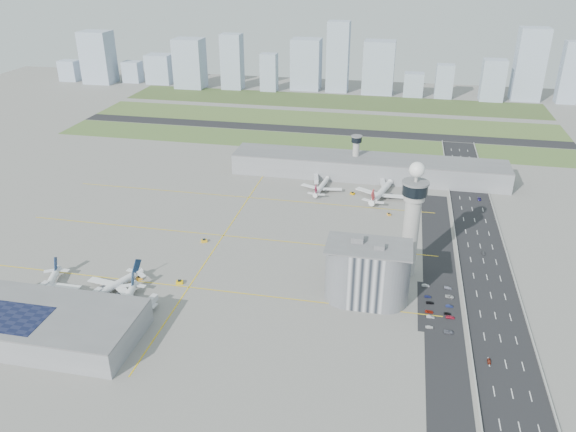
% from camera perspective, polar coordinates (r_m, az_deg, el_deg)
% --- Properties ---
extents(ground, '(1000.00, 1000.00, 0.00)m').
position_cam_1_polar(ground, '(315.73, -1.28, -5.15)').
color(ground, gray).
extents(grass_strip_0, '(480.00, 50.00, 0.08)m').
position_cam_1_polar(grass_strip_0, '(521.64, 2.07, 7.56)').
color(grass_strip_0, '#526A32').
rests_on(grass_strip_0, ground).
extents(grass_strip_1, '(480.00, 60.00, 0.08)m').
position_cam_1_polar(grass_strip_1, '(592.56, 3.32, 9.75)').
color(grass_strip_1, '#506F34').
rests_on(grass_strip_1, ground).
extents(grass_strip_2, '(480.00, 70.00, 0.08)m').
position_cam_1_polar(grass_strip_2, '(669.20, 4.36, 11.57)').
color(grass_strip_2, '#3F5226').
rests_on(grass_strip_2, ground).
extents(runway, '(480.00, 22.00, 0.10)m').
position_cam_1_polar(runway, '(556.49, 2.72, 8.71)').
color(runway, black).
rests_on(runway, ground).
extents(highway, '(28.00, 500.00, 0.10)m').
position_cam_1_polar(highway, '(314.23, 19.79, -7.00)').
color(highway, black).
rests_on(highway, ground).
extents(barrier_left, '(0.60, 500.00, 1.20)m').
position_cam_1_polar(barrier_left, '(311.87, 17.26, -6.74)').
color(barrier_left, '#9E9E99').
rests_on(barrier_left, ground).
extents(barrier_right, '(0.60, 500.00, 1.20)m').
position_cam_1_polar(barrier_right, '(316.63, 22.32, -7.08)').
color(barrier_right, '#9E9E99').
rests_on(barrier_right, ground).
extents(landside_road, '(18.00, 260.00, 0.08)m').
position_cam_1_polar(landside_road, '(302.50, 15.30, -7.67)').
color(landside_road, black).
rests_on(landside_road, ground).
extents(parking_lot, '(20.00, 44.00, 0.10)m').
position_cam_1_polar(parking_lot, '(292.29, 15.00, -8.91)').
color(parking_lot, black).
rests_on(parking_lot, ground).
extents(taxiway_line_h_0, '(260.00, 0.60, 0.01)m').
position_cam_1_polar(taxiway_line_h_0, '(302.07, -10.04, -7.14)').
color(taxiway_line_h_0, yellow).
rests_on(taxiway_line_h_0, ground).
extents(taxiway_line_h_1, '(260.00, 0.60, 0.01)m').
position_cam_1_polar(taxiway_line_h_1, '(350.66, -6.58, -1.99)').
color(taxiway_line_h_1, yellow).
rests_on(taxiway_line_h_1, ground).
extents(taxiway_line_h_2, '(260.00, 0.60, 0.01)m').
position_cam_1_polar(taxiway_line_h_2, '(402.35, -4.01, 1.88)').
color(taxiway_line_h_2, yellow).
rests_on(taxiway_line_h_2, ground).
extents(taxiway_line_v, '(0.60, 260.00, 0.01)m').
position_cam_1_polar(taxiway_line_v, '(350.66, -6.58, -1.99)').
color(taxiway_line_v, yellow).
rests_on(taxiway_line_v, ground).
extents(control_tower, '(14.00, 14.00, 64.50)m').
position_cam_1_polar(control_tower, '(300.37, 12.51, 0.07)').
color(control_tower, '#ADAAA5').
rests_on(control_tower, ground).
extents(secondary_tower, '(8.60, 8.60, 31.90)m').
position_cam_1_polar(secondary_tower, '(439.29, 6.91, 6.47)').
color(secondary_tower, '#ADAAA5').
rests_on(secondary_tower, ground).
extents(admin_building, '(42.00, 24.00, 33.50)m').
position_cam_1_polar(admin_building, '(283.09, 8.05, -5.75)').
color(admin_building, '#B2B2B7').
rests_on(admin_building, ground).
extents(terminal_pier, '(210.00, 32.00, 15.80)m').
position_cam_1_polar(terminal_pier, '(440.48, 8.11, 4.94)').
color(terminal_pier, gray).
rests_on(terminal_pier, ground).
extents(near_terminal, '(84.00, 42.00, 13.00)m').
position_cam_1_polar(near_terminal, '(282.16, -23.29, -10.12)').
color(near_terminal, gray).
rests_on(near_terminal, ground).
extents(airplane_near_a, '(43.22, 47.22, 11.03)m').
position_cam_1_polar(airplane_near_a, '(315.27, -23.32, -6.37)').
color(airplane_near_a, white).
rests_on(airplane_near_a, ground).
extents(airplane_near_b, '(47.66, 50.70, 11.26)m').
position_cam_1_polar(airplane_near_b, '(304.15, -17.60, -6.55)').
color(airplane_near_b, white).
rests_on(airplane_near_b, ground).
extents(airplane_near_c, '(38.25, 42.87, 10.61)m').
position_cam_1_polar(airplane_near_c, '(289.55, -16.34, -8.20)').
color(airplane_near_c, white).
rests_on(airplane_near_c, ground).
extents(airplane_far_a, '(35.14, 39.98, 10.27)m').
position_cam_1_polar(airplane_far_a, '(412.80, 3.45, 3.31)').
color(airplane_far_a, white).
rests_on(airplane_far_a, ground).
extents(airplane_far_b, '(48.75, 53.62, 12.70)m').
position_cam_1_polar(airplane_far_b, '(406.07, 9.50, 2.78)').
color(airplane_far_b, white).
rests_on(airplane_far_b, ground).
extents(jet_bridge_near_0, '(5.39, 14.31, 5.70)m').
position_cam_1_polar(jet_bridge_near_0, '(311.32, -24.93, -7.71)').
color(jet_bridge_near_0, silver).
rests_on(jet_bridge_near_0, ground).
extents(jet_bridge_near_1, '(5.39, 14.31, 5.70)m').
position_cam_1_polar(jet_bridge_near_1, '(295.55, -20.14, -8.63)').
color(jet_bridge_near_1, silver).
rests_on(jet_bridge_near_1, ground).
extents(jet_bridge_near_2, '(5.39, 14.31, 5.70)m').
position_cam_1_polar(jet_bridge_near_2, '(282.09, -14.84, -9.58)').
color(jet_bridge_near_2, silver).
rests_on(jet_bridge_near_2, ground).
extents(jet_bridge_far_0, '(5.39, 14.31, 5.70)m').
position_cam_1_polar(jet_bridge_far_0, '(430.97, 2.87, 3.98)').
color(jet_bridge_far_0, silver).
rests_on(jet_bridge_far_0, ground).
extents(jet_bridge_far_1, '(5.39, 14.31, 5.70)m').
position_cam_1_polar(jet_bridge_far_1, '(426.95, 9.52, 3.43)').
color(jet_bridge_far_1, silver).
rests_on(jet_bridge_far_1, ground).
extents(tug_0, '(3.33, 2.45, 1.82)m').
position_cam_1_polar(tug_0, '(312.33, -16.92, -6.57)').
color(tug_0, gold).
rests_on(tug_0, ground).
extents(tug_1, '(3.91, 3.58, 1.88)m').
position_cam_1_polar(tug_1, '(313.88, -14.89, -6.11)').
color(tug_1, orange).
rests_on(tug_1, ground).
extents(tug_2, '(4.06, 3.24, 2.08)m').
position_cam_1_polar(tug_2, '(305.52, -10.96, -6.59)').
color(tug_2, '#EDBA07').
rests_on(tug_2, ground).
extents(tug_3, '(4.27, 3.84, 2.06)m').
position_cam_1_polar(tug_3, '(344.18, -8.52, -2.48)').
color(tug_3, gold).
rests_on(tug_3, ground).
extents(tug_4, '(3.71, 3.36, 1.78)m').
position_cam_1_polar(tug_4, '(408.98, 6.57, 2.31)').
color(tug_4, '#D59101').
rests_on(tug_4, ground).
extents(tug_5, '(3.07, 3.39, 1.63)m').
position_cam_1_polar(tug_5, '(380.27, 10.22, 0.19)').
color(tug_5, orange).
rests_on(tug_5, ground).
extents(car_lot_0, '(3.74, 1.70, 1.24)m').
position_cam_1_polar(car_lot_0, '(276.46, 14.18, -10.87)').
color(car_lot_0, silver).
rests_on(car_lot_0, ground).
extents(car_lot_1, '(3.88, 1.38, 1.28)m').
position_cam_1_polar(car_lot_1, '(283.30, 14.28, -9.89)').
color(car_lot_1, '#ADADAD').
rests_on(car_lot_1, ground).
extents(car_lot_2, '(4.01, 1.88, 1.11)m').
position_cam_1_polar(car_lot_2, '(286.87, 14.15, -9.40)').
color(car_lot_2, '#B1220F').
rests_on(car_lot_2, ground).
extents(car_lot_3, '(4.02, 1.91, 1.13)m').
position_cam_1_polar(car_lot_3, '(293.49, 14.23, -8.53)').
color(car_lot_3, black).
rests_on(car_lot_3, ground).
extents(car_lot_4, '(3.50, 1.45, 1.19)m').
position_cam_1_polar(car_lot_4, '(297.95, 14.02, -7.93)').
color(car_lot_4, navy).
rests_on(car_lot_4, ground).
extents(car_lot_5, '(3.92, 1.57, 1.27)m').
position_cam_1_polar(car_lot_5, '(306.53, 13.79, -6.87)').
color(car_lot_5, silver).
rests_on(car_lot_5, ground).
extents(car_lot_6, '(4.57, 2.22, 1.25)m').
position_cam_1_polar(car_lot_6, '(275.68, 16.02, -11.24)').
color(car_lot_6, slate).
rests_on(car_lot_6, ground).
extents(car_lot_7, '(4.34, 1.90, 1.24)m').
position_cam_1_polar(car_lot_7, '(285.46, 16.16, -9.85)').
color(car_lot_7, '#B31A34').
rests_on(car_lot_7, ground).
extents(car_lot_8, '(3.44, 1.39, 1.17)m').
position_cam_1_polar(car_lot_8, '(287.74, 15.88, -9.51)').
color(car_lot_8, black).
rests_on(car_lot_8, ground).
extents(car_lot_9, '(3.63, 1.44, 1.18)m').
position_cam_1_polar(car_lot_9, '(293.38, 16.08, -8.79)').
color(car_lot_9, navy).
rests_on(car_lot_9, ground).
extents(car_lot_10, '(4.61, 2.31, 1.25)m').
position_cam_1_polar(car_lot_10, '(300.71, 16.10, -7.86)').
color(car_lot_10, silver).
rests_on(car_lot_10, ground).
extents(car_lot_11, '(4.08, 2.13, 1.13)m').
position_cam_1_polar(car_lot_11, '(307.71, 15.95, -7.03)').
color(car_lot_11, '#8E90A6').
rests_on(car_lot_11, ground).
extents(car_hw_0, '(1.57, 3.59, 1.21)m').
position_cam_1_polar(car_hw_0, '(264.02, 19.75, -13.72)').
color(car_hw_0, maroon).
rests_on(car_hw_0, ground).
extents(car_hw_1, '(1.76, 3.57, 1.13)m').
position_cam_1_polar(car_hw_1, '(347.01, 19.22, -3.58)').
color(car_hw_1, '#27282B').
rests_on(car_hw_1, ground).
extents(car_hw_2, '(2.38, 4.83, 1.32)m').
position_cam_1_polar(car_hw_2, '(419.86, 18.86, 1.64)').
color(car_hw_2, navy).
rests_on(car_hw_2, ground).
extents(car_hw_4, '(2.17, 4.04, 1.31)m').
position_cam_1_polar(car_hw_4, '(476.45, 16.45, 4.80)').
color(car_hw_4, '#979797').
rests_on(car_hw_4, ground).
extents(skyline_bldg_0, '(24.05, 19.24, 26.50)m').
position_cam_1_polar(skyline_bldg_0, '(827.98, -21.29, 13.61)').
color(skyline_bldg_0, '#9EADC1').
rests_on(skyline_bldg_0, ground).
extents(skyline_bldg_1, '(37.63, 30.10, 65.60)m').
position_cam_1_polar(skyline_bldg_1, '(797.38, -18.74, 15.02)').
color(skyline_bldg_1, '#9EADC1').
rests_on(skyline_bldg_1, ground).
extents(skyline_bldg_2, '(22.81, 18.25, 26.79)m').
position_cam_1_polar(skyline_bldg_2, '(792.88, -15.50, 13.94)').
color(skyline_bldg_2, '#9EADC1').
rests_on(skyline_bldg_2, ground).
extents(skyline_bldg_3, '(32.30, 25.84, 36.93)m').
position_cam_1_polar(skyline_bldg_3, '(776.56, -12.87, 14.37)').
color(skyline_bldg_3, '#9EADC1').
rests_on(skyline_bldg_3, ground).
extents(skyline_bldg_4, '(35.81, 28.65, 60.36)m').
position_cam_1_polar(skyline_bldg_4, '(741.43, -9.95, 15.03)').
color(skyline_bldg_4, '#9EADC1').
rests_on(skyline_bldg_4, ground).
extents(skyline_bldg_5, '(25.49, 20.39, 66.89)m').
position_cam_1_polar(skyline_bldg_5, '(727.32, -5.69, 15.34)').
color(skyline_bldg_5, '#9EADC1').
rests_on(skyline_bldg_5, ground).
extents(skyline_bldg_6, '(20.04, 16.03, 45.20)m').
position_cam_1_polar(skyline_bldg_6, '(715.30, -1.94, 14.39)').
color(skyline_bldg_6, '#9EADC1').
rests_on(skyline_bldg_6, ground).
extents(skyline_bldg_7, '(35.76, 28.61, 61.22)m').
position_cam_1_polar(skyline_bldg_7, '(723.49, 1.86, 15.16)').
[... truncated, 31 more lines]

